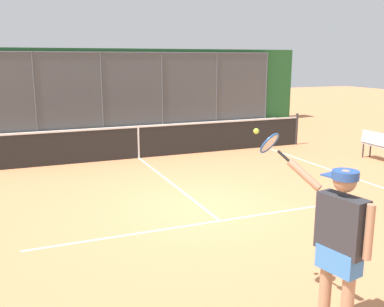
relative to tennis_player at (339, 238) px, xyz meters
The scene contains 6 objects.
ground_plane 4.37m from the tennis_player, 94.17° to the right, with size 60.00×60.00×0.00m, color #C67A4C.
court_line_markings 3.26m from the tennis_player, 95.75° to the right, with size 8.72×10.07×0.01m.
fence_backdrop 14.93m from the tennis_player, 91.18° to the right, with size 18.24×1.37×3.29m.
tennis_net 8.95m from the tennis_player, 91.98° to the right, with size 11.20×0.09×1.07m.
tennis_player is the anchor object (origin of this frame).
courtside_bench 8.84m from the tennis_player, 138.24° to the right, with size 0.40×1.30×0.84m.
Camera 1 is at (3.28, 7.52, 2.88)m, focal length 40.66 mm.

